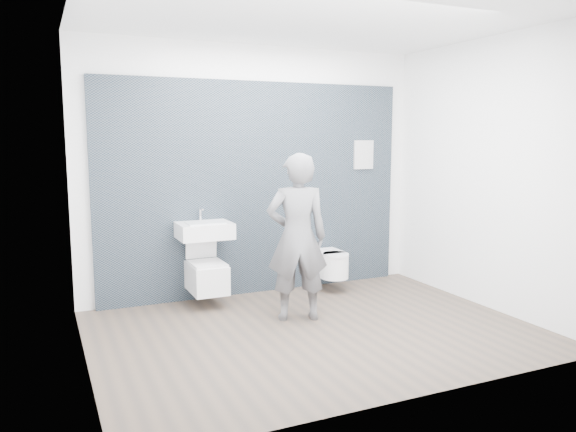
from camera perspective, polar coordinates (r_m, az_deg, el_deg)
name	(u,v)px	position (r m, az deg, el deg)	size (l,w,h in m)	color
ground	(314,330)	(5.33, 2.70, -11.54)	(4.00, 4.00, 0.00)	brown
room_shell	(316,142)	(5.03, 2.83, 7.49)	(4.00, 4.00, 4.00)	white
tile_wall	(258,291)	(6.62, -3.12, -7.63)	(3.60, 0.06, 2.40)	black
washbasin	(205,230)	(6.01, -8.48, -1.42)	(0.56, 0.42, 0.42)	white
toilet_square	(207,275)	(6.06, -8.27, -5.97)	(0.36, 0.52, 0.70)	white
toilet_rounded	(331,264)	(6.60, 4.36, -4.88)	(0.32, 0.54, 0.29)	white
info_placard	(361,280)	(7.17, 7.45, -6.44)	(0.26, 0.03, 0.35)	white
visitor	(297,237)	(5.45, 0.93, -2.19)	(0.60, 0.39, 1.64)	#5E5F63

